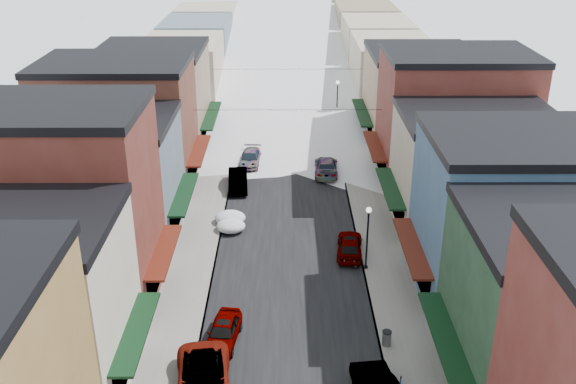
{
  "coord_description": "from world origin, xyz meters",
  "views": [
    {
      "loc": [
        -0.19,
        -13.6,
        22.54
      ],
      "look_at": [
        0.0,
        31.09,
        2.39
      ],
      "focal_mm": 40.0,
      "sensor_mm": 36.0,
      "label": 1
    }
  ],
  "objects_px": {
    "car_white_suv": "(203,381)",
    "streetlamp_near": "(368,230)",
    "trash_can": "(387,338)",
    "car_dark_hatch": "(238,180)",
    "car_silver_sedan": "(223,332)"
  },
  "relations": [
    {
      "from": "car_dark_hatch",
      "to": "trash_can",
      "type": "xyz_separation_m",
      "value": [
        9.69,
        -21.89,
        -0.15
      ]
    },
    {
      "from": "trash_can",
      "to": "streetlamp_near",
      "type": "bearing_deg",
      "value": 91.34
    },
    {
      "from": "car_silver_sedan",
      "to": "trash_can",
      "type": "bearing_deg",
      "value": 4.29
    },
    {
      "from": "car_white_suv",
      "to": "car_silver_sedan",
      "type": "height_order",
      "value": "car_white_suv"
    },
    {
      "from": "trash_can",
      "to": "streetlamp_near",
      "type": "relative_size",
      "value": 0.2
    },
    {
      "from": "car_dark_hatch",
      "to": "trash_can",
      "type": "distance_m",
      "value": 23.94
    },
    {
      "from": "car_white_suv",
      "to": "trash_can",
      "type": "xyz_separation_m",
      "value": [
        9.69,
        3.72,
        -0.2
      ]
    },
    {
      "from": "car_silver_sedan",
      "to": "car_dark_hatch",
      "type": "xyz_separation_m",
      "value": [
        -0.62,
        21.38,
        0.07
      ]
    },
    {
      "from": "car_silver_sedan",
      "to": "streetlamp_near",
      "type": "bearing_deg",
      "value": 48.71
    },
    {
      "from": "trash_can",
      "to": "car_dark_hatch",
      "type": "bearing_deg",
      "value": 113.88
    },
    {
      "from": "car_white_suv",
      "to": "trash_can",
      "type": "relative_size",
      "value": 6.48
    },
    {
      "from": "trash_can",
      "to": "streetlamp_near",
      "type": "xyz_separation_m",
      "value": [
        -0.19,
        8.28,
        2.38
      ]
    },
    {
      "from": "car_white_suv",
      "to": "streetlamp_near",
      "type": "xyz_separation_m",
      "value": [
        9.5,
        12.0,
        2.18
      ]
    },
    {
      "from": "car_white_suv",
      "to": "car_dark_hatch",
      "type": "bearing_deg",
      "value": 82.97
    },
    {
      "from": "car_white_suv",
      "to": "trash_can",
      "type": "bearing_deg",
      "value": 13.97
    }
  ]
}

